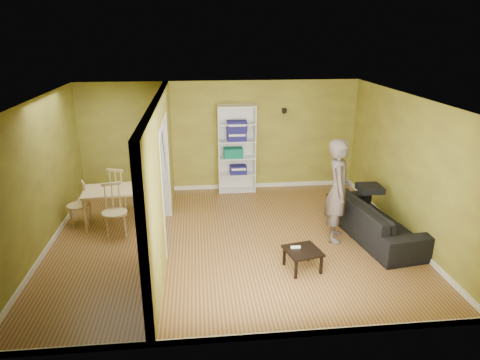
% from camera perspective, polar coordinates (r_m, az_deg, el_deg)
% --- Properties ---
extents(room_shell, '(6.50, 6.50, 6.50)m').
position_cam_1_polar(room_shell, '(7.50, -1.36, 0.89)').
color(room_shell, olive).
rests_on(room_shell, ground).
extents(partition, '(0.22, 5.50, 2.60)m').
position_cam_1_polar(partition, '(7.51, -10.53, 0.57)').
color(partition, '#A6A736').
rests_on(partition, ground).
extents(wall_speaker, '(0.10, 0.10, 0.10)m').
position_cam_1_polar(wall_speaker, '(10.15, 5.93, 9.18)').
color(wall_speaker, black).
rests_on(wall_speaker, room_shell).
extents(sofa, '(2.46, 1.33, 0.89)m').
position_cam_1_polar(sofa, '(8.34, 17.65, -4.40)').
color(sofa, black).
rests_on(sofa, ground).
extents(person, '(0.96, 0.84, 2.23)m').
position_cam_1_polar(person, '(7.83, 13.06, -0.25)').
color(person, slate).
rests_on(person, ground).
extents(bookshelf, '(0.87, 0.38, 2.07)m').
position_cam_1_polar(bookshelf, '(10.10, -0.49, 4.20)').
color(bookshelf, white).
rests_on(bookshelf, ground).
extents(paper_box_navy_a, '(0.39, 0.25, 0.20)m').
position_cam_1_polar(paper_box_navy_a, '(10.19, -0.23, 1.41)').
color(paper_box_navy_a, navy).
rests_on(paper_box_navy_a, bookshelf).
extents(paper_box_teal, '(0.44, 0.29, 0.23)m').
position_cam_1_polar(paper_box_teal, '(10.06, -0.91, 3.66)').
color(paper_box_teal, '#156060').
rests_on(paper_box_teal, bookshelf).
extents(paper_box_navy_b, '(0.44, 0.29, 0.23)m').
position_cam_1_polar(paper_box_navy_b, '(9.96, -0.46, 5.93)').
color(paper_box_navy_b, navy).
rests_on(paper_box_navy_b, bookshelf).
extents(paper_box_navy_c, '(0.46, 0.30, 0.23)m').
position_cam_1_polar(paper_box_navy_c, '(9.91, -0.43, 7.28)').
color(paper_box_navy_c, navy).
rests_on(paper_box_navy_c, bookshelf).
extents(coffee_table, '(0.53, 0.53, 0.35)m').
position_cam_1_polar(coffee_table, '(7.03, 8.37, -9.56)').
color(coffee_table, black).
rests_on(coffee_table, ground).
extents(game_controller, '(0.16, 0.04, 0.03)m').
position_cam_1_polar(game_controller, '(7.04, 7.43, -8.86)').
color(game_controller, white).
rests_on(game_controller, coffee_table).
extents(dining_table, '(1.18, 0.79, 0.74)m').
position_cam_1_polar(dining_table, '(8.74, -16.39, -1.65)').
color(dining_table, tan).
rests_on(dining_table, ground).
extents(chair_left, '(0.53, 0.53, 0.89)m').
position_cam_1_polar(chair_left, '(8.99, -20.88, -3.05)').
color(chair_left, tan).
rests_on(chair_left, ground).
extents(chair_near, '(0.56, 0.56, 1.01)m').
position_cam_1_polar(chair_near, '(8.27, -16.42, -4.01)').
color(chair_near, tan).
rests_on(chair_near, ground).
extents(chair_far, '(0.61, 0.61, 1.03)m').
position_cam_1_polar(chair_far, '(9.31, -15.52, -1.23)').
color(chair_far, tan).
rests_on(chair_far, ground).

